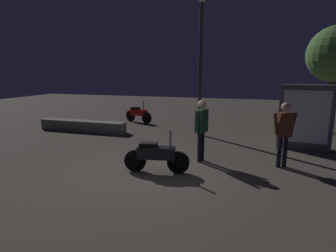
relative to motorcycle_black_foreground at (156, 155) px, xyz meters
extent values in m
plane|color=#4C443D|center=(-0.06, -0.01, -0.44)|extent=(40.00, 40.00, 0.00)
cylinder|color=black|center=(-0.54, -0.09, -0.16)|extent=(0.57, 0.19, 0.56)
cylinder|color=black|center=(0.55, 0.09, -0.16)|extent=(0.57, 0.19, 0.56)
cube|color=black|center=(0.00, 0.00, 0.07)|extent=(0.99, 0.45, 0.30)
cube|color=black|center=(-0.19, -0.03, 0.27)|extent=(0.47, 0.31, 0.10)
cylinder|color=gray|center=(0.35, 0.06, 0.45)|extent=(0.07, 0.07, 0.45)
sphere|color=#F2EABF|center=(0.45, 0.08, 0.12)|extent=(0.12, 0.12, 0.12)
cylinder|color=black|center=(-3.65, 6.40, -0.16)|extent=(0.56, 0.29, 0.56)
cylinder|color=black|center=(-2.61, 6.02, -0.16)|extent=(0.56, 0.29, 0.56)
cube|color=#B71414|center=(-3.13, 6.21, 0.07)|extent=(1.00, 0.61, 0.30)
cube|color=black|center=(-3.32, 6.28, 0.27)|extent=(0.50, 0.38, 0.10)
cylinder|color=gray|center=(-2.80, 6.09, 0.45)|extent=(0.08, 0.08, 0.45)
sphere|color=#F2EABF|center=(-2.71, 6.05, 0.12)|extent=(0.12, 0.12, 0.12)
cylinder|color=black|center=(3.14, 1.35, -0.02)|extent=(0.12, 0.12, 0.84)
cylinder|color=black|center=(2.99, 1.29, -0.02)|extent=(0.12, 0.12, 0.84)
cube|color=#59331E|center=(3.07, 1.32, 0.72)|extent=(0.43, 0.37, 0.63)
sphere|color=tan|center=(3.07, 1.32, 1.18)|extent=(0.23, 0.23, 0.23)
cylinder|color=#59331E|center=(3.29, 1.42, 0.75)|extent=(0.21, 0.16, 0.57)
cylinder|color=#59331E|center=(2.85, 1.22, 0.75)|extent=(0.21, 0.16, 0.57)
cylinder|color=black|center=(0.95, 1.25, -0.01)|extent=(0.12, 0.12, 0.85)
cylinder|color=black|center=(0.90, 1.09, -0.01)|extent=(0.12, 0.12, 0.85)
cube|color=#1E3F2D|center=(0.92, 1.17, 0.73)|extent=(0.34, 0.42, 0.63)
sphere|color=tan|center=(0.92, 1.17, 1.19)|extent=(0.23, 0.23, 0.23)
cylinder|color=#1E3F2D|center=(1.00, 1.40, 0.76)|extent=(0.14, 0.21, 0.58)
cylinder|color=#1E3F2D|center=(0.85, 0.94, 0.76)|extent=(0.14, 0.21, 0.58)
cylinder|color=#38383D|center=(0.28, 4.39, 2.08)|extent=(0.14, 0.14, 5.04)
cylinder|color=#4C331E|center=(5.37, 6.38, 0.77)|extent=(0.24, 0.24, 2.41)
sphere|color=#568C42|center=(5.37, 6.38, 2.75)|extent=(2.23, 2.23, 2.23)
cube|color=#595960|center=(3.94, 3.47, 0.61)|extent=(1.65, 0.69, 2.10)
cube|color=white|center=(3.90, 3.20, 0.66)|extent=(1.34, 0.21, 1.68)
cube|color=gray|center=(-4.63, 3.64, -0.21)|extent=(3.89, 0.50, 0.45)
camera|label=1|loc=(2.14, -6.06, 2.06)|focal=28.59mm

